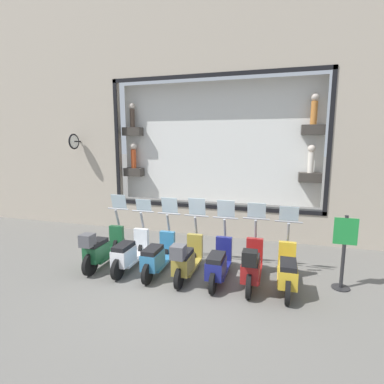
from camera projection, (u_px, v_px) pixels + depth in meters
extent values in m
plane|color=#66635E|center=(178.00, 283.00, 6.48)|extent=(120.00, 120.00, 0.00)
cube|color=#ADA08E|center=(213.00, 221.00, 9.82)|extent=(0.40, 6.75, 0.91)
cube|color=black|center=(214.00, 75.00, 8.87)|extent=(0.04, 6.75, 0.12)
cube|color=black|center=(212.00, 207.00, 9.53)|extent=(0.04, 6.75, 0.12)
cube|color=black|center=(330.00, 143.00, 8.28)|extent=(0.04, 0.12, 4.13)
cube|color=black|center=(117.00, 143.00, 10.12)|extent=(0.04, 0.12, 4.13)
cube|color=silver|center=(216.00, 143.00, 9.73)|extent=(0.04, 6.51, 3.89)
cube|color=#38332D|center=(313.00, 130.00, 8.66)|extent=(0.36, 0.64, 0.28)
cylinder|color=#B26B2D|center=(314.00, 113.00, 8.58)|extent=(0.18, 0.18, 0.66)
sphere|color=beige|center=(315.00, 97.00, 8.50)|extent=(0.24, 0.24, 0.24)
cube|color=#38332D|center=(133.00, 132.00, 10.25)|extent=(0.36, 0.64, 0.28)
cylinder|color=#47382D|center=(132.00, 118.00, 10.18)|extent=(0.17, 0.17, 0.60)
sphere|color=beige|center=(132.00, 106.00, 10.11)|extent=(0.22, 0.22, 0.22)
cube|color=#38332D|center=(310.00, 177.00, 8.89)|extent=(0.36, 0.64, 0.28)
cylinder|color=silver|center=(311.00, 162.00, 8.81)|extent=(0.17, 0.17, 0.61)
sphere|color=beige|center=(312.00, 148.00, 8.75)|extent=(0.22, 0.22, 0.22)
cube|color=#38332D|center=(134.00, 172.00, 10.49)|extent=(0.36, 0.64, 0.28)
cylinder|color=#CC4C23|center=(134.00, 159.00, 10.41)|extent=(0.18, 0.18, 0.64)
sphere|color=beige|center=(133.00, 146.00, 10.34)|extent=(0.23, 0.23, 0.23)
cylinder|color=black|center=(77.00, 142.00, 10.35)|extent=(0.35, 0.05, 0.05)
torus|color=black|center=(74.00, 142.00, 10.19)|extent=(0.53, 0.06, 0.53)
cylinder|color=white|center=(74.00, 142.00, 10.19)|extent=(0.44, 0.03, 0.44)
cylinder|color=black|center=(286.00, 265.00, 6.86)|extent=(0.47, 0.09, 0.47)
cylinder|color=black|center=(287.00, 292.00, 5.60)|extent=(0.47, 0.09, 0.47)
cube|color=gold|center=(287.00, 277.00, 6.23)|extent=(1.02, 0.38, 0.06)
cube|color=gold|center=(288.00, 276.00, 5.84)|extent=(0.61, 0.35, 0.36)
cube|color=black|center=(288.00, 264.00, 5.81)|extent=(0.58, 0.31, 0.10)
cube|color=gold|center=(287.00, 254.00, 6.70)|extent=(0.12, 0.37, 0.56)
cylinder|color=gray|center=(288.00, 232.00, 6.68)|extent=(0.20, 0.06, 0.45)
cylinder|color=gray|center=(289.00, 222.00, 6.71)|extent=(0.04, 0.61, 0.04)
cube|color=silver|center=(289.00, 214.00, 6.72)|extent=(0.09, 0.42, 0.35)
cylinder|color=black|center=(254.00, 261.00, 7.04)|extent=(0.51, 0.09, 0.51)
cylinder|color=black|center=(249.00, 286.00, 5.81)|extent=(0.51, 0.09, 0.51)
cube|color=maroon|center=(252.00, 272.00, 6.43)|extent=(1.02, 0.39, 0.06)
cube|color=maroon|center=(251.00, 270.00, 6.04)|extent=(0.61, 0.35, 0.36)
cube|color=black|center=(251.00, 260.00, 6.00)|extent=(0.58, 0.31, 0.10)
cube|color=maroon|center=(255.00, 250.00, 6.89)|extent=(0.12, 0.37, 0.56)
cylinder|color=gray|center=(256.00, 228.00, 6.87)|extent=(0.20, 0.06, 0.45)
cylinder|color=gray|center=(256.00, 219.00, 6.90)|extent=(0.04, 0.60, 0.04)
cube|color=silver|center=(257.00, 211.00, 6.91)|extent=(0.09, 0.42, 0.37)
cube|color=black|center=(250.00, 258.00, 5.67)|extent=(0.28, 0.28, 0.28)
cylinder|color=black|center=(225.00, 258.00, 7.27)|extent=(0.44, 0.09, 0.44)
cylinder|color=black|center=(213.00, 283.00, 5.99)|extent=(0.44, 0.09, 0.44)
cube|color=navy|center=(219.00, 270.00, 6.63)|extent=(1.02, 0.38, 0.06)
cube|color=navy|center=(216.00, 268.00, 6.24)|extent=(0.61, 0.35, 0.36)
cube|color=black|center=(216.00, 257.00, 6.20)|extent=(0.58, 0.31, 0.10)
cube|color=navy|center=(224.00, 248.00, 7.09)|extent=(0.12, 0.37, 0.56)
cylinder|color=gray|center=(225.00, 227.00, 7.08)|extent=(0.20, 0.06, 0.45)
cylinder|color=gray|center=(225.00, 218.00, 7.11)|extent=(0.04, 0.60, 0.04)
cube|color=silver|center=(226.00, 209.00, 7.11)|extent=(0.11, 0.42, 0.43)
cylinder|color=black|center=(196.00, 255.00, 7.46)|extent=(0.45, 0.09, 0.45)
cylinder|color=black|center=(179.00, 278.00, 6.19)|extent=(0.45, 0.09, 0.45)
cube|color=olive|center=(188.00, 266.00, 6.83)|extent=(1.02, 0.39, 0.06)
cube|color=olive|center=(183.00, 264.00, 6.44)|extent=(0.61, 0.35, 0.36)
cube|color=black|center=(183.00, 254.00, 6.40)|extent=(0.58, 0.31, 0.10)
cube|color=olive|center=(195.00, 245.00, 7.29)|extent=(0.12, 0.37, 0.56)
cylinder|color=gray|center=(196.00, 225.00, 7.28)|extent=(0.20, 0.06, 0.45)
cylinder|color=gray|center=(197.00, 216.00, 7.31)|extent=(0.04, 0.61, 0.04)
cube|color=silver|center=(197.00, 207.00, 7.31)|extent=(0.11, 0.42, 0.43)
cube|color=#4C4C51|center=(178.00, 252.00, 6.05)|extent=(0.28, 0.28, 0.28)
cylinder|color=black|center=(169.00, 252.00, 7.65)|extent=(0.46, 0.09, 0.46)
cylinder|color=black|center=(147.00, 274.00, 6.39)|extent=(0.46, 0.09, 0.46)
cube|color=teal|center=(159.00, 262.00, 7.02)|extent=(1.02, 0.39, 0.06)
cube|color=teal|center=(153.00, 260.00, 6.64)|extent=(0.61, 0.35, 0.36)
cube|color=black|center=(153.00, 250.00, 6.60)|extent=(0.58, 0.31, 0.10)
cube|color=teal|center=(167.00, 242.00, 7.49)|extent=(0.12, 0.37, 0.56)
cylinder|color=gray|center=(168.00, 223.00, 7.47)|extent=(0.20, 0.06, 0.45)
cylinder|color=gray|center=(169.00, 214.00, 7.50)|extent=(0.04, 0.60, 0.04)
cube|color=silver|center=(170.00, 205.00, 7.51)|extent=(0.10, 0.42, 0.40)
cylinder|color=black|center=(144.00, 249.00, 7.84)|extent=(0.49, 0.09, 0.49)
cylinder|color=black|center=(118.00, 269.00, 6.60)|extent=(0.49, 0.09, 0.49)
cube|color=silver|center=(132.00, 259.00, 7.22)|extent=(1.02, 0.38, 0.06)
cube|color=silver|center=(124.00, 256.00, 6.83)|extent=(0.61, 0.35, 0.36)
cube|color=black|center=(123.00, 246.00, 6.79)|extent=(0.58, 0.31, 0.10)
cube|color=silver|center=(141.00, 239.00, 7.68)|extent=(0.12, 0.37, 0.56)
cylinder|color=gray|center=(142.00, 220.00, 7.67)|extent=(0.20, 0.06, 0.45)
cylinder|color=gray|center=(143.00, 211.00, 7.70)|extent=(0.04, 0.60, 0.04)
cube|color=silver|center=(144.00, 205.00, 7.71)|extent=(0.08, 0.42, 0.31)
cylinder|color=black|center=(119.00, 246.00, 8.02)|extent=(0.52, 0.09, 0.52)
cylinder|color=black|center=(90.00, 264.00, 6.81)|extent=(0.52, 0.09, 0.52)
cube|color=#19512D|center=(106.00, 255.00, 7.42)|extent=(1.02, 0.38, 0.06)
cube|color=#19512D|center=(97.00, 252.00, 7.03)|extent=(0.61, 0.35, 0.36)
cube|color=black|center=(96.00, 243.00, 6.99)|extent=(0.58, 0.31, 0.10)
cube|color=#19512D|center=(117.00, 236.00, 7.88)|extent=(0.12, 0.37, 0.56)
cylinder|color=gray|center=(117.00, 217.00, 7.86)|extent=(0.20, 0.06, 0.45)
cylinder|color=gray|center=(118.00, 209.00, 7.89)|extent=(0.04, 0.61, 0.04)
cube|color=silver|center=(119.00, 201.00, 7.90)|extent=(0.10, 0.42, 0.38)
cube|color=#4C4C51|center=(87.00, 240.00, 6.66)|extent=(0.28, 0.28, 0.28)
cylinder|color=#232326|center=(340.00, 288.00, 6.24)|extent=(0.36, 0.36, 0.02)
cylinder|color=#232326|center=(344.00, 253.00, 6.11)|extent=(0.07, 0.07, 1.56)
cube|color=#1E8438|center=(346.00, 231.00, 6.01)|extent=(0.03, 0.45, 0.55)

